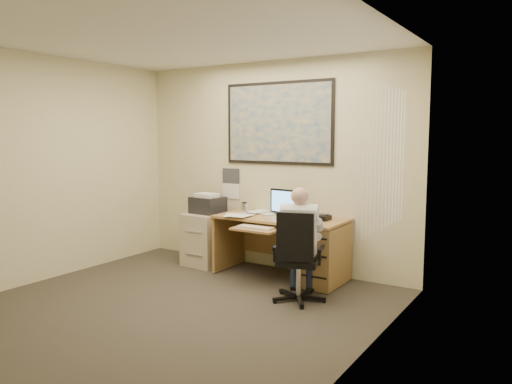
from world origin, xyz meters
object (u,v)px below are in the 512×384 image
Objects in this scene: desk at (306,245)px; filing_cabinet at (208,234)px; office_chair at (296,275)px; person at (300,244)px.

desk is 1.65× the size of filing_cabinet.
desk is at bearing 92.72° from office_chair.
filing_cabinet is 0.80× the size of person.
office_chair is 0.81× the size of person.
person is (1.74, -0.66, 0.19)m from filing_cabinet.
desk is at bearing 4.11° from filing_cabinet.
office_chair is at bearing -119.15° from person.
desk is 1.47m from filing_cabinet.
filing_cabinet is 1.88m from office_chair.
filing_cabinet is 1.00× the size of office_chair.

